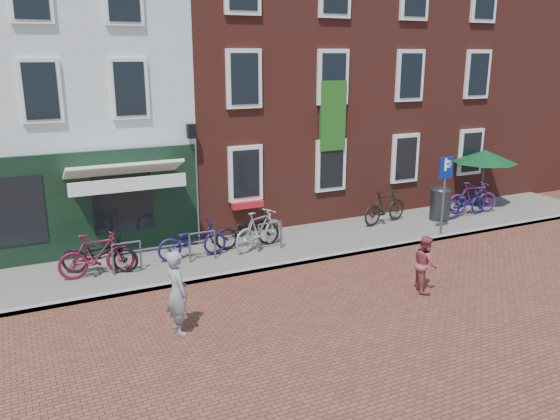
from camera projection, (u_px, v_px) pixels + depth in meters
name	position (u px, v px, depth m)	size (l,w,h in m)	color
ground	(272.00, 270.00, 14.92)	(80.00, 80.00, 0.00)	brown
sidewalk	(281.00, 246.00, 16.62)	(24.00, 3.00, 0.10)	slate
building_stucco	(32.00, 87.00, 17.70)	(8.00, 8.00, 9.00)	silver
building_brick_mid	(240.00, 68.00, 20.51)	(6.00, 8.00, 10.00)	maroon
building_brick_right	(377.00, 67.00, 23.03)	(6.00, 8.00, 10.00)	maroon
filler_right	(494.00, 77.00, 25.89)	(7.00, 8.00, 9.00)	maroon
litter_bin	(440.00, 201.00, 18.97)	(0.67, 0.67, 1.23)	#302F32
parking_sign	(445.00, 182.00, 17.14)	(0.50, 0.08, 2.43)	#4C4C4F
parasol	(485.00, 154.00, 20.40)	(2.31, 2.31, 2.17)	#4C4C4F
woman	(177.00, 292.00, 11.35)	(0.64, 0.42, 1.75)	gray
boy	(425.00, 264.00, 13.44)	(0.67, 0.52, 1.38)	#954041
bicycle_0	(100.00, 254.00, 14.33)	(0.67, 1.93, 1.01)	black
bicycle_1	(97.00, 255.00, 14.10)	(0.53, 1.87, 1.13)	maroon
bicycle_2	(192.00, 240.00, 15.39)	(0.67, 1.93, 1.01)	#1A134C
bicycle_3	(259.00, 229.00, 16.14)	(0.53, 1.87, 1.13)	#959597
bicycle_4	(248.00, 230.00, 16.27)	(0.67, 1.93, 1.01)	black
bicycle_5	(385.00, 207.00, 18.56)	(0.53, 1.87, 1.13)	black
bicycle_6	(466.00, 202.00, 19.35)	(0.67, 1.93, 1.01)	#121C4B
bicycle_7	(473.00, 198.00, 19.75)	(0.53, 1.87, 1.13)	#4C184C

